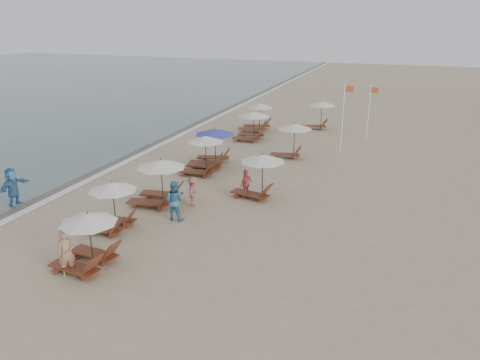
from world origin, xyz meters
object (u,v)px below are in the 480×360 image
(lounger_station_3, at_px, (202,156))
(inland_station_0, at_px, (257,172))
(beachgoer_near, at_px, (67,253))
(lounger_station_2, at_px, (157,183))
(beachgoer_far_a, at_px, (246,184))
(lounger_station_6, at_px, (256,119))
(inland_station_1, at_px, (291,136))
(beachgoer_mid_a, at_px, (174,200))
(lounger_station_5, at_px, (251,125))
(lounger_station_0, at_px, (85,242))
(waterline_walker, at_px, (13,187))
(beachgoer_mid_b, at_px, (193,192))
(lounger_station_1, at_px, (110,206))
(inland_station_2, at_px, (319,112))
(flag_pole_near, at_px, (343,114))
(lounger_station_4, at_px, (212,146))

(lounger_station_3, xyz_separation_m, inland_station_0, (4.21, -2.54, 0.35))
(inland_station_0, distance_m, beachgoer_near, 10.04)
(lounger_station_2, xyz_separation_m, beachgoer_far_a, (3.72, 2.20, -0.34))
(lounger_station_6, height_order, inland_station_1, inland_station_1)
(beachgoer_far_a, bearing_deg, beachgoer_mid_a, -15.17)
(beachgoer_far_a, bearing_deg, lounger_station_5, -146.42)
(lounger_station_0, bearing_deg, waterline_walker, 152.80)
(beachgoer_mid_b, xyz_separation_m, waterline_walker, (-8.06, -2.90, 0.21))
(lounger_station_2, xyz_separation_m, inland_station_0, (4.24, 2.40, 0.28))
(lounger_station_6, height_order, beachgoer_near, lounger_station_6)
(lounger_station_1, xyz_separation_m, lounger_station_5, (0.57, 16.36, 0.02))
(beachgoer_mid_b, bearing_deg, lounger_station_3, 1.65)
(inland_station_2, bearing_deg, lounger_station_0, -98.01)
(beachgoer_mid_a, distance_m, beachgoer_mid_b, 1.64)
(lounger_station_3, relative_size, lounger_station_5, 0.95)
(flag_pole_near, bearing_deg, beachgoer_mid_a, -111.21)
(lounger_station_6, distance_m, beachgoer_far_a, 14.47)
(flag_pole_near, bearing_deg, beachgoer_far_a, -107.45)
(lounger_station_1, bearing_deg, inland_station_0, 50.75)
(lounger_station_3, relative_size, inland_station_2, 0.96)
(inland_station_1, height_order, beachgoer_far_a, inland_station_1)
(inland_station_0, relative_size, inland_station_1, 1.03)
(lounger_station_1, bearing_deg, lounger_station_6, 90.04)
(lounger_station_2, bearing_deg, lounger_station_6, 91.37)
(beachgoer_mid_a, bearing_deg, lounger_station_2, -40.18)
(lounger_station_5, xyz_separation_m, inland_station_0, (4.04, -10.72, 0.26))
(lounger_station_3, bearing_deg, inland_station_0, -31.11)
(inland_station_0, xyz_separation_m, beachgoer_near, (-3.90, -9.23, -0.53))
(lounger_station_3, bearing_deg, lounger_station_4, 94.55)
(beachgoer_near, height_order, waterline_walker, waterline_walker)
(lounger_station_5, bearing_deg, lounger_station_2, -90.87)
(lounger_station_3, distance_m, lounger_station_4, 1.82)
(lounger_station_2, relative_size, inland_station_1, 1.05)
(beachgoer_mid_a, bearing_deg, beachgoer_mid_b, -94.98)
(beachgoer_mid_b, distance_m, beachgoer_far_a, 2.75)
(lounger_station_5, xyz_separation_m, waterline_walker, (-6.52, -15.72, -0.17))
(beachgoer_near, bearing_deg, beachgoer_mid_b, 35.65)
(lounger_station_1, bearing_deg, inland_station_2, 78.32)
(beachgoer_mid_a, distance_m, beachgoer_far_a, 4.11)
(flag_pole_near, bearing_deg, lounger_station_4, -141.79)
(lounger_station_4, height_order, lounger_station_6, lounger_station_4)
(inland_station_2, relative_size, beachgoer_mid_a, 1.49)
(inland_station_0, xyz_separation_m, waterline_walker, (-10.56, -5.00, -0.43))
(inland_station_0, relative_size, inland_station_2, 1.01)
(lounger_station_3, distance_m, waterline_walker, 9.86)
(lounger_station_0, distance_m, lounger_station_1, 3.11)
(lounger_station_5, relative_size, beachgoer_mid_a, 1.49)
(beachgoer_near, relative_size, beachgoer_mid_a, 0.94)
(lounger_station_2, height_order, beachgoer_mid_b, lounger_station_2)
(lounger_station_5, distance_m, flag_pole_near, 6.89)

